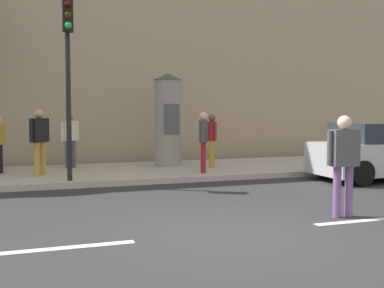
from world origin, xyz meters
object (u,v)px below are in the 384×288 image
at_px(traffic_light, 68,60).
at_px(pedestrian_with_bag, 203,137).
at_px(pedestrian_in_light_jacket, 212,137).
at_px(pedestrian_in_dark_shirt, 39,136).
at_px(parked_car_red, 384,152).
at_px(pedestrian_in_red_top, 70,136).
at_px(pedestrian_tallest, 343,156).
at_px(poster_column, 168,119).

relative_size(traffic_light, pedestrian_with_bag, 2.58).
relative_size(traffic_light, pedestrian_in_light_jacket, 2.69).
xyz_separation_m(traffic_light, pedestrian_in_dark_shirt, (-0.66, 1.30, -1.86)).
bearing_deg(parked_car_red, traffic_light, 170.46).
distance_m(traffic_light, parked_car_red, 8.59).
height_order(pedestrian_in_dark_shirt, pedestrian_in_red_top, pedestrian_in_dark_shirt).
distance_m(pedestrian_tallest, pedestrian_with_bag, 5.34).
bearing_deg(poster_column, pedestrian_tallest, -81.57).
relative_size(traffic_light, pedestrian_in_dark_shirt, 2.46).
height_order(pedestrian_in_light_jacket, pedestrian_in_red_top, pedestrian_in_red_top).
distance_m(traffic_light, poster_column, 4.18).
distance_m(pedestrian_tallest, parked_car_red, 5.28).
relative_size(pedestrian_tallest, pedestrian_in_dark_shirt, 1.01).
distance_m(poster_column, pedestrian_with_bag, 2.01).
bearing_deg(traffic_light, parked_car_red, -9.54).
bearing_deg(pedestrian_in_dark_shirt, pedestrian_in_red_top, 58.77).
height_order(pedestrian_with_bag, parked_car_red, pedestrian_with_bag).
distance_m(poster_column, pedestrian_in_red_top, 2.99).
xyz_separation_m(poster_column, pedestrian_in_light_jacket, (1.14, -0.82, -0.52)).
bearing_deg(poster_column, traffic_light, -143.47).
bearing_deg(pedestrian_in_dark_shirt, pedestrian_with_bag, -11.48).
distance_m(traffic_light, pedestrian_in_light_jacket, 4.96).
height_order(traffic_light, pedestrian_with_bag, traffic_light).
bearing_deg(traffic_light, pedestrian_with_bag, 6.92).
distance_m(pedestrian_in_light_jacket, parked_car_red, 4.84).
xyz_separation_m(traffic_light, parked_car_red, (8.16, -1.37, -2.31)).
relative_size(poster_column, pedestrian_tallest, 1.61).
bearing_deg(poster_column, pedestrian_with_bag, -76.48).
relative_size(traffic_light, pedestrian_in_red_top, 2.66).
bearing_deg(pedestrian_in_light_jacket, traffic_light, -160.51).
bearing_deg(pedestrian_in_red_top, pedestrian_in_light_jacket, -17.47).
height_order(pedestrian_in_dark_shirt, pedestrian_with_bag, pedestrian_in_dark_shirt).
xyz_separation_m(poster_column, pedestrian_tallest, (1.07, -7.20, -0.53)).
bearing_deg(parked_car_red, pedestrian_in_light_jacket, 143.27).
bearing_deg(poster_column, pedestrian_in_light_jacket, -35.65).
xyz_separation_m(pedestrian_in_dark_shirt, parked_car_red, (8.82, -2.67, -0.46)).
xyz_separation_m(traffic_light, pedestrian_in_light_jacket, (4.29, 1.52, -1.97)).
bearing_deg(pedestrian_in_light_jacket, poster_column, 144.35).
xyz_separation_m(traffic_light, pedestrian_tallest, (4.22, -4.87, -1.98)).
height_order(poster_column, pedestrian_tallest, poster_column).
relative_size(traffic_light, pedestrian_tallest, 2.43).
bearing_deg(parked_car_red, pedestrian_in_red_top, 152.27).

